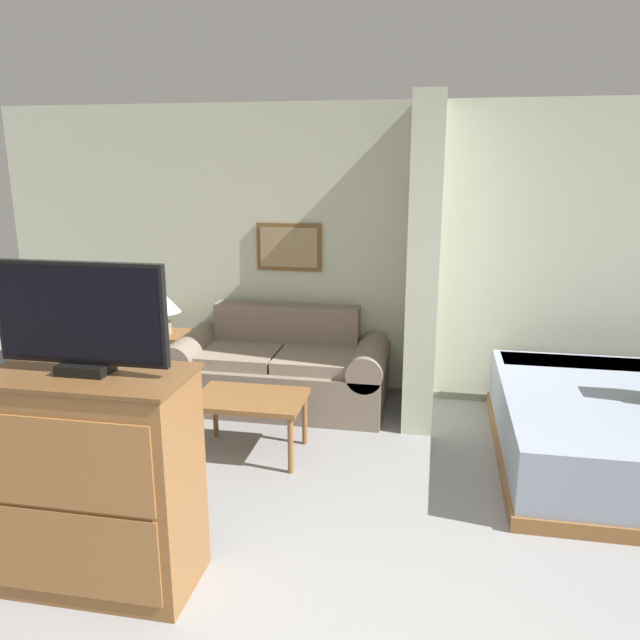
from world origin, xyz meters
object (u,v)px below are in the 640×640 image
at_px(couch, 280,371).
at_px(bed, 627,430).
at_px(table_lamp, 163,304).
at_px(coffee_table, 250,403).
at_px(tv, 80,318).
at_px(tv_dresser, 96,481).

relative_size(couch, bed, 0.92).
bearing_deg(table_lamp, coffee_table, -42.95).
relative_size(coffee_table, bed, 0.39).
distance_m(table_lamp, bed, 3.90).
bearing_deg(coffee_table, bed, 7.42).
height_order(couch, tv, tv).
xyz_separation_m(table_lamp, tv_dresser, (0.79, -2.56, -0.29)).
bearing_deg(coffee_table, couch, 91.72).
bearing_deg(tv, coffee_table, 78.05).
bearing_deg(table_lamp, tv_dresser, -72.78).
bearing_deg(bed, couch, 166.77).
bearing_deg(tv_dresser, bed, 32.03).
bearing_deg(couch, bed, -13.23).
bearing_deg(tv, table_lamp, 107.22).
distance_m(tv_dresser, tv, 0.83).
relative_size(tv_dresser, tv, 1.34).
bearing_deg(bed, tv_dresser, -147.97).
xyz_separation_m(tv_dresser, tv, (0.00, 0.00, 0.83)).
xyz_separation_m(table_lamp, tv, (0.79, -2.56, 0.55)).
relative_size(table_lamp, tv, 0.45).
bearing_deg(tv, couch, 83.34).
bearing_deg(bed, coffee_table, -172.58).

